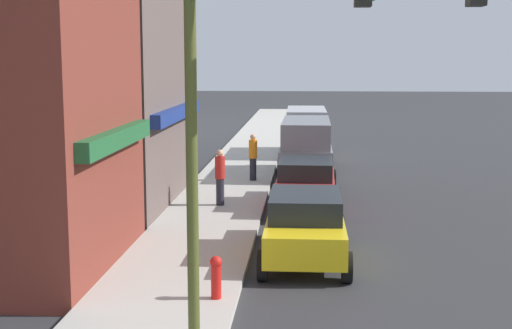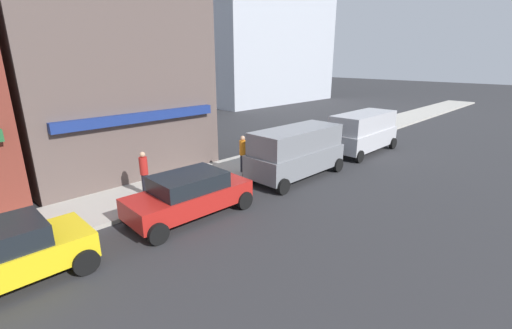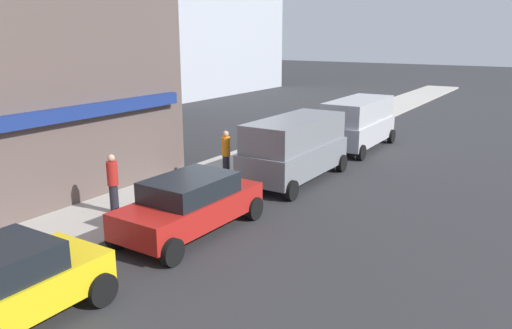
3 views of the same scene
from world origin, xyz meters
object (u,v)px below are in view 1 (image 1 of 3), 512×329
Objects in this scene: sedan_yellow at (305,224)px; van_grey at (306,146)px; van_silver at (306,130)px; sedan_red at (306,183)px; fire_hydrant at (216,275)px; traffic_signal at (301,55)px; pedestrian_orange_vest at (253,156)px; pedestrian_red_jacket at (220,176)px.

sedan_yellow is 11.68m from van_grey.
van_silver reaches higher than sedan_yellow.
sedan_red is 5.27× the size of fire_hydrant.
pedestrian_orange_vest is at bearing 6.74° from traffic_signal.
sedan_yellow is 18.00m from van_silver.
van_grey is 6.81m from pedestrian_red_jacket.
sedan_red is 6.01m from van_grey.
van_silver is at bearing -76.98° from pedestrian_red_jacket.
pedestrian_orange_vest is (10.13, 2.01, 0.23)m from sedan_yellow.
fire_hydrant is at bearing 174.07° from van_grey.
sedan_yellow is 10.33m from pedestrian_orange_vest.
sedan_red is at bearing -0.42° from traffic_signal.
van_grey reaches higher than sedan_yellow.
traffic_signal is 3.77× the size of pedestrian_red_jacket.
van_silver is at bearing -0.18° from sedan_yellow.
van_grey is 15.20m from fire_hydrant.
sedan_yellow is at bearing -179.50° from van_grey.
sedan_red is (5.68, 0.00, 0.00)m from sedan_yellow.
van_grey is 6.33m from van_silver.
fire_hydrant is at bearing -21.42° from pedestrian_orange_vest.
fire_hydrant is (-13.55, -0.31, -0.46)m from pedestrian_orange_vest.
pedestrian_red_jacket is at bearing 26.28° from sedan_yellow.
pedestrian_orange_vest is at bearing 11.02° from sedan_yellow.
fire_hydrant is at bearing 30.81° from traffic_signal.
pedestrian_red_jacket and pedestrian_orange_vest have the same top height.
sedan_red is at bearing -0.18° from sedan_yellow.
sedan_red is 4.89m from pedestrian_orange_vest.
sedan_red is 12.33m from van_silver.
fire_hydrant is (-8.83, -0.99, -0.46)m from pedestrian_red_jacket.
van_grey is at bearing 104.66° from pedestrian_orange_vest.
van_grey is at bearing 179.49° from van_silver.
sedan_yellow reaches higher than fire_hydrant.
sedan_yellow is at bearing -26.44° from fire_hydrant.
traffic_signal is 18.13m from van_grey.
sedan_red reaches higher than fire_hydrant.
sedan_red is at bearing 1.52° from pedestrian_orange_vest.
sedan_yellow is 3.82m from fire_hydrant.
traffic_signal is 1.33× the size of van_silver.
fire_hydrant is at bearing 170.74° from sedan_red.
van_silver is 21.49m from fire_hydrant.
pedestrian_red_jacket reaches higher than fire_hydrant.
pedestrian_orange_vest is (-1.53, 2.01, -0.21)m from van_grey.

